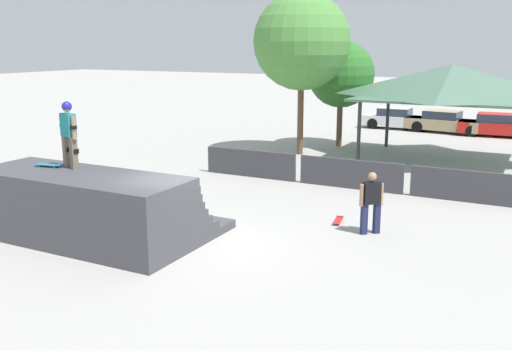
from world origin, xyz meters
The scene contains 13 objects.
ground_plane centered at (0.00, 0.00, 0.00)m, with size 160.00×160.00×0.00m, color #A3A09B.
quarter_pipe_ramp centered at (-2.66, -0.65, 0.81)m, with size 5.90×3.93×1.81m.
skater_on_deck centered at (-3.37, -0.52, 2.83)m, with size 0.77×0.38×1.77m.
skateboard_on_deck centered at (-3.99, -0.70, 1.87)m, with size 0.80×0.33×0.09m.
bystander_walking centered at (3.81, 3.10, 0.95)m, with size 0.59×0.53×1.71m.
skateboard_on_ground centered at (2.71, 3.68, 0.06)m, with size 0.32×0.79×0.09m.
barrier_fence centered at (1.74, 7.67, 0.53)m, with size 11.86×0.12×1.05m.
pavilion_shelter centered at (3.95, 14.37, 3.44)m, with size 7.74×5.54×4.21m.
tree_beside_pavilion centered at (-2.44, 12.91, 5.15)m, with size 4.39×4.39×7.36m.
tree_far_back centered at (-1.51, 15.77, 3.59)m, with size 3.27×3.27×5.24m.
parked_car_white centered at (-0.52, 23.38, 0.60)m, with size 4.04×1.79×1.27m.
parked_car_tan centered at (2.35, 23.05, 0.60)m, with size 4.44×2.18×1.27m.
parked_car_red centered at (5.22, 22.95, 0.60)m, with size 4.12×1.94×1.27m.
Camera 1 is at (7.85, -11.47, 5.02)m, focal length 40.00 mm.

